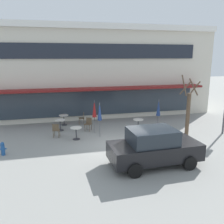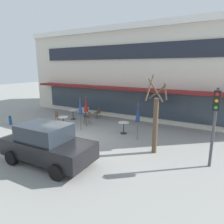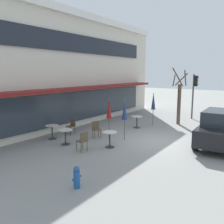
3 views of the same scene
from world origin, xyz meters
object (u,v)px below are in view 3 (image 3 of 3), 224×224
(patio_umbrella_green_folded, at_px, (153,102))
(traffic_light_pole, at_px, (195,89))
(cafe_table_near_wall, at_px, (110,137))
(cafe_table_streetside, at_px, (52,130))
(patio_umbrella_corner_open, at_px, (125,109))
(parked_sedan, at_px, (222,129))
(cafe_chair_0, at_px, (83,140))
(cafe_chair_1, at_px, (96,128))
(patio_umbrella_cream_folded, at_px, (109,109))
(street_tree, at_px, (179,100))
(cafe_table_mid_patio, at_px, (65,134))
(cafe_table_by_tree, at_px, (137,120))
(fire_hydrant, at_px, (77,177))
(cafe_chair_2, at_px, (72,125))

(patio_umbrella_green_folded, distance_m, traffic_light_pole, 4.32)
(cafe_table_near_wall, bearing_deg, cafe_table_streetside, 100.24)
(patio_umbrella_corner_open, bearing_deg, parked_sedan, -68.90)
(patio_umbrella_green_folded, xyz_separation_m, traffic_light_pole, (3.99, -1.52, 0.67))
(patio_umbrella_green_folded, bearing_deg, cafe_chair_0, 177.39)
(cafe_chair_1, bearing_deg, patio_umbrella_green_folded, -15.55)
(cafe_table_streetside, bearing_deg, patio_umbrella_cream_folded, -51.27)
(cafe_table_near_wall, relative_size, street_tree, 0.20)
(patio_umbrella_green_folded, relative_size, patio_umbrella_corner_open, 1.00)
(traffic_light_pole, bearing_deg, cafe_table_mid_patio, 162.75)
(cafe_table_by_tree, xyz_separation_m, fire_hydrant, (-8.18, -2.41, -0.16))
(cafe_chair_0, bearing_deg, cafe_chair_1, 23.85)
(cafe_table_by_tree, xyz_separation_m, patio_umbrella_cream_folded, (-3.01, 0.05, 1.11))
(patio_umbrella_corner_open, height_order, street_tree, street_tree)
(cafe_table_mid_patio, relative_size, patio_umbrella_cream_folded, 0.35)
(cafe_table_streetside, relative_size, cafe_chair_1, 0.85)
(cafe_table_by_tree, distance_m, cafe_chair_1, 3.41)
(patio_umbrella_cream_folded, xyz_separation_m, street_tree, (5.64, -1.86, 0.03))
(cafe_chair_2, bearing_deg, parked_sedan, -72.07)
(cafe_table_mid_patio, xyz_separation_m, fire_hydrant, (-2.98, -3.55, -0.16))
(cafe_table_mid_patio, bearing_deg, cafe_table_streetside, 77.24)
(fire_hydrant, bearing_deg, cafe_table_streetside, 55.91)
(patio_umbrella_green_folded, xyz_separation_m, street_tree, (1.44, -1.24, 0.03))
(fire_hydrant, bearing_deg, patio_umbrella_cream_folded, 25.51)
(fire_hydrant, bearing_deg, cafe_chair_2, 45.62)
(street_tree, bearing_deg, cafe_chair_1, 157.30)
(cafe_chair_0, bearing_deg, patio_umbrella_corner_open, -11.63)
(patio_umbrella_cream_folded, bearing_deg, parked_sedan, -70.29)
(patio_umbrella_corner_open, xyz_separation_m, fire_hydrant, (-5.36, -1.60, -1.27))
(patio_umbrella_green_folded, height_order, traffic_light_pole, traffic_light_pole)
(patio_umbrella_corner_open, bearing_deg, cafe_table_mid_patio, 140.71)
(patio_umbrella_green_folded, height_order, cafe_chair_2, patio_umbrella_green_folded)
(patio_umbrella_green_folded, relative_size, cafe_chair_0, 2.47)
(parked_sedan, xyz_separation_m, traffic_light_pole, (6.29, 3.16, 1.42))
(cafe_table_streetside, relative_size, fire_hydrant, 1.08)
(patio_umbrella_green_folded, xyz_separation_m, patio_umbrella_cream_folded, (-4.20, 0.62, 0.00))
(cafe_chair_1, height_order, cafe_chair_2, same)
(cafe_table_streetside, relative_size, parked_sedan, 0.18)
(cafe_table_by_tree, height_order, patio_umbrella_green_folded, patio_umbrella_green_folded)
(cafe_chair_2, relative_size, parked_sedan, 0.21)
(cafe_chair_2, relative_size, traffic_light_pole, 0.26)
(cafe_table_near_wall, xyz_separation_m, cafe_table_by_tree, (4.31, 0.91, 0.00))
(cafe_table_streetside, xyz_separation_m, patio_umbrella_cream_folded, (1.90, -2.37, 1.11))
(patio_umbrella_cream_folded, relative_size, street_tree, 0.57)
(cafe_table_mid_patio, relative_size, parked_sedan, 0.18)
(cafe_table_streetside, height_order, cafe_table_mid_patio, same)
(cafe_table_near_wall, xyz_separation_m, cafe_chair_0, (-1.19, 0.65, 0.01))
(patio_umbrella_corner_open, bearing_deg, cafe_chair_2, 103.22)
(cafe_table_by_tree, distance_m, patio_umbrella_green_folded, 1.73)
(cafe_chair_2, bearing_deg, cafe_table_by_tree, -33.03)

